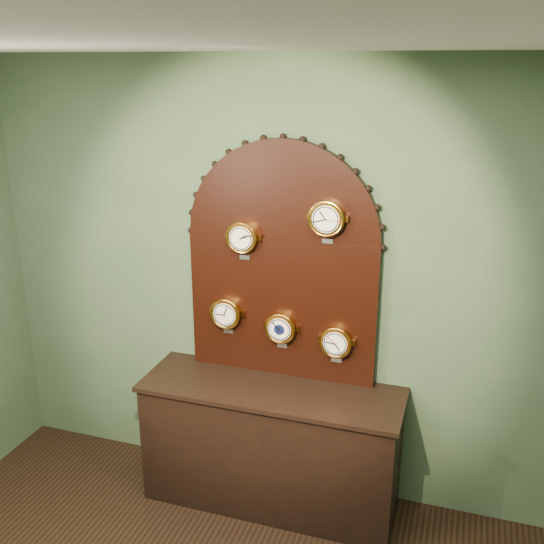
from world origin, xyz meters
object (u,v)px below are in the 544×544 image
(arabic_clock, at_px, (327,218))
(tide_clock, at_px, (336,342))
(display_board, at_px, (282,255))
(roman_clock, at_px, (242,237))
(hygrometer, at_px, (226,313))
(barometer, at_px, (281,328))
(shop_counter, at_px, (271,447))

(arabic_clock, bearing_deg, tide_clock, 0.28)
(display_board, height_order, roman_clock, display_board)
(roman_clock, relative_size, hygrometer, 0.98)
(roman_clock, distance_m, tide_clock, 0.85)
(tide_clock, bearing_deg, barometer, -179.98)
(display_board, distance_m, tide_clock, 0.62)
(shop_counter, distance_m, hygrometer, 0.91)
(shop_counter, height_order, roman_clock, roman_clock)
(shop_counter, relative_size, arabic_clock, 5.97)
(display_board, height_order, barometer, display_board)
(arabic_clock, xyz_separation_m, barometer, (-0.27, 0.00, -0.72))
(shop_counter, bearing_deg, tide_clock, 22.75)
(roman_clock, relative_size, arabic_clock, 0.94)
(arabic_clock, relative_size, barometer, 1.06)
(barometer, distance_m, tide_clock, 0.36)
(roman_clock, relative_size, barometer, 1.00)
(shop_counter, distance_m, roman_clock, 1.36)
(display_board, height_order, tide_clock, display_board)
(shop_counter, distance_m, arabic_clock, 1.53)
(arabic_clock, relative_size, hygrometer, 1.05)
(arabic_clock, xyz_separation_m, tide_clock, (0.08, 0.00, -0.77))
(display_board, distance_m, hygrometer, 0.54)
(display_board, bearing_deg, arabic_clock, -12.99)
(roman_clock, bearing_deg, display_board, 15.82)
(roman_clock, height_order, tide_clock, roman_clock)
(arabic_clock, height_order, hygrometer, arabic_clock)
(hygrometer, relative_size, tide_clock, 1.01)
(display_board, relative_size, hygrometer, 5.97)
(display_board, bearing_deg, roman_clock, -164.18)
(arabic_clock, bearing_deg, hygrometer, 179.97)
(tide_clock, bearing_deg, arabic_clock, -179.72)
(hygrometer, bearing_deg, display_board, 10.65)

